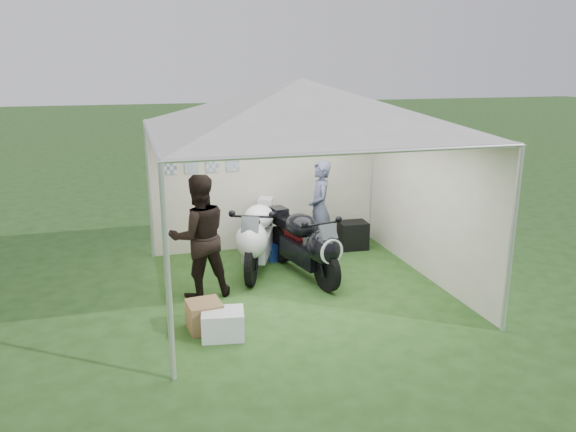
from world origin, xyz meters
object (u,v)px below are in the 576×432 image
(canopy_tent, at_px, (300,110))
(crate_0, at_px, (223,324))
(person_dark_jacket, at_px, (199,237))
(equipment_box, at_px, (353,235))
(motorcycle_black, at_px, (306,243))
(person_blue_jacket, at_px, (320,209))
(motorcycle_white, at_px, (257,235))
(paddock_stand, at_px, (278,251))
(crate_1, at_px, (205,316))

(canopy_tent, bearing_deg, crate_0, -137.11)
(person_dark_jacket, height_order, equipment_box, person_dark_jacket)
(motorcycle_black, relative_size, equipment_box, 4.14)
(person_dark_jacket, distance_m, person_blue_jacket, 2.49)
(motorcycle_white, xyz_separation_m, paddock_stand, (0.44, 0.39, -0.44))
(person_dark_jacket, relative_size, equipment_box, 3.60)
(motorcycle_white, relative_size, person_blue_jacket, 1.25)
(equipment_box, bearing_deg, paddock_stand, -171.87)
(crate_1, bearing_deg, equipment_box, 39.40)
(canopy_tent, distance_m, person_blue_jacket, 2.30)
(canopy_tent, relative_size, person_blue_jacket, 3.47)
(canopy_tent, distance_m, motorcycle_black, 2.05)
(equipment_box, distance_m, crate_1, 3.84)
(motorcycle_white, relative_size, paddock_stand, 5.07)
(canopy_tent, bearing_deg, paddock_stand, 89.55)
(paddock_stand, distance_m, crate_0, 2.84)
(canopy_tent, xyz_separation_m, equipment_box, (1.44, 1.45, -2.33))
(person_blue_jacket, bearing_deg, paddock_stand, -78.01)
(canopy_tent, relative_size, motorcycle_white, 2.78)
(paddock_stand, height_order, crate_0, crate_0)
(person_dark_jacket, height_order, crate_0, person_dark_jacket)
(person_blue_jacket, bearing_deg, canopy_tent, -21.25)
(paddock_stand, xyz_separation_m, person_blue_jacket, (0.74, 0.04, 0.66))
(motorcycle_black, height_order, paddock_stand, motorcycle_black)
(equipment_box, relative_size, crate_1, 1.20)
(person_dark_jacket, bearing_deg, motorcycle_black, -178.52)
(canopy_tent, xyz_separation_m, paddock_stand, (0.01, 1.24, -2.42))
(canopy_tent, xyz_separation_m, motorcycle_black, (0.21, 0.34, -2.02))
(crate_0, bearing_deg, person_dark_jacket, 93.80)
(motorcycle_white, height_order, motorcycle_black, motorcycle_white)
(person_blue_jacket, bearing_deg, motorcycle_white, -60.92)
(equipment_box, bearing_deg, crate_0, -135.88)
(crate_0, bearing_deg, paddock_stand, 61.48)
(crate_0, bearing_deg, equipment_box, 44.12)
(person_blue_jacket, distance_m, equipment_box, 0.91)
(motorcycle_white, xyz_separation_m, person_dark_jacket, (-1.00, -0.77, 0.29))
(person_dark_jacket, xyz_separation_m, crate_1, (-0.10, -1.07, -0.69))
(paddock_stand, bearing_deg, equipment_box, 8.13)
(canopy_tent, xyz_separation_m, crate_1, (-1.53, -0.99, -2.39))
(person_dark_jacket, bearing_deg, equipment_box, -162.06)
(person_blue_jacket, xyz_separation_m, crate_1, (-2.28, -2.27, -0.63))
(motorcycle_white, relative_size, equipment_box, 4.19)
(motorcycle_white, bearing_deg, paddock_stand, 63.18)
(motorcycle_black, height_order, person_dark_jacket, person_dark_jacket)
(motorcycle_white, xyz_separation_m, crate_0, (-0.91, -2.10, -0.42))
(canopy_tent, bearing_deg, motorcycle_white, 117.06)
(person_blue_jacket, bearing_deg, motorcycle_black, -20.82)
(paddock_stand, height_order, equipment_box, equipment_box)
(canopy_tent, height_order, motorcycle_black, canopy_tent)
(motorcycle_black, distance_m, person_dark_jacket, 1.69)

